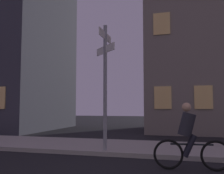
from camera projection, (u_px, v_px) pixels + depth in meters
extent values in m
cube|color=#9E9991|center=(134.00, 147.00, 9.15)|extent=(40.00, 3.06, 0.14)
cylinder|color=gray|center=(105.00, 87.00, 8.33)|extent=(0.12, 0.12, 4.04)
cube|color=white|center=(105.00, 36.00, 8.45)|extent=(0.03, 1.26, 0.24)
cube|color=white|center=(105.00, 49.00, 8.42)|extent=(0.86, 0.86, 0.24)
torus|color=black|center=(216.00, 156.00, 6.08)|extent=(0.72, 0.13, 0.72)
torus|color=black|center=(168.00, 154.00, 6.26)|extent=(0.72, 0.13, 0.72)
cylinder|color=black|center=(192.00, 144.00, 6.19)|extent=(1.00, 0.15, 0.04)
cylinder|color=#26262D|center=(187.00, 124.00, 6.24)|extent=(0.48, 0.36, 0.61)
sphere|color=tan|center=(186.00, 107.00, 6.27)|extent=(0.22, 0.22, 0.22)
cylinder|color=black|center=(189.00, 145.00, 6.28)|extent=(0.35, 0.15, 0.55)
cylinder|color=black|center=(190.00, 146.00, 6.11)|extent=(0.35, 0.15, 0.55)
cube|color=#F2C672|center=(163.00, 98.00, 13.69)|extent=(0.90, 0.06, 1.20)
cube|color=#F2C672|center=(203.00, 97.00, 13.14)|extent=(0.90, 0.06, 1.20)
cube|color=#F2C672|center=(162.00, 24.00, 14.00)|extent=(0.90, 0.06, 1.20)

